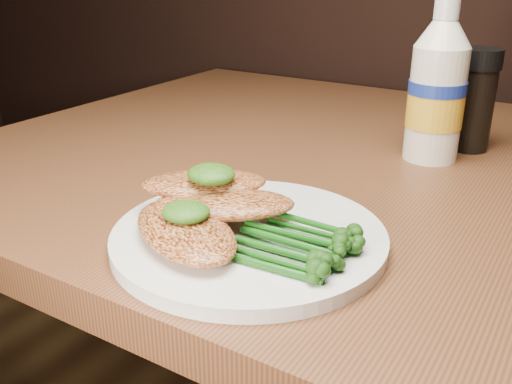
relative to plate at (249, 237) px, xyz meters
The scene contains 9 objects.
plate is the anchor object (origin of this frame).
chicken_front 0.06m from the plate, 126.69° to the right, with size 0.13×0.07×0.02m, color #C8733F.
chicken_mid 0.04m from the plate, behind, with size 0.13×0.06×0.02m, color #C8733F.
chicken_back 0.07m from the plate, 164.22° to the left, with size 0.12×0.06×0.02m, color #C8733F.
pesto_front 0.06m from the plate, 129.99° to the right, with size 0.04×0.04×0.02m, color #143608.
pesto_back 0.07m from the plate, 167.87° to the left, with size 0.04×0.04×0.02m, color #143608.
broccolini_bundle 0.05m from the plate, 13.80° to the right, with size 0.12×0.09×0.02m, color #134A10, non-canonical shape.
mayo_bottle 0.33m from the plate, 77.48° to the left, with size 0.07×0.07×0.19m, color #F2E5CD, non-canonical shape.
pepper_grinder 0.39m from the plate, 74.86° to the left, with size 0.05×0.05×0.13m, color black, non-canonical shape.
Camera 1 is at (0.15, 0.40, 0.99)m, focal length 40.13 mm.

